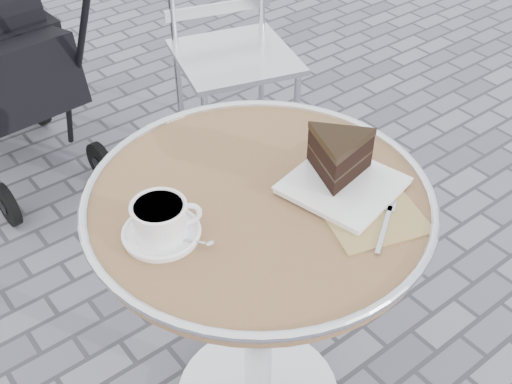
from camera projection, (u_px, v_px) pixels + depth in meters
cafe_table at (258, 253)px, 1.40m from camera, size 0.72×0.72×0.74m
cappuccino_set at (161, 222)px, 1.18m from camera, size 0.15×0.16×0.07m
cake_plate_set at (341, 162)px, 1.30m from camera, size 0.25×0.34×0.11m
bistro_chair at (225, 22)px, 2.31m from camera, size 0.51×0.51×0.90m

